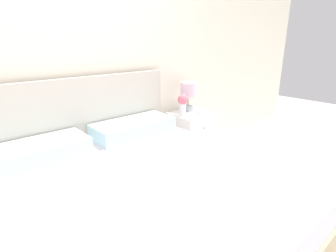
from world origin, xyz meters
name	(u,v)px	position (x,y,z in m)	size (l,w,h in m)	color
ground_plane	(85,189)	(0.00, 0.00, 0.00)	(12.00, 12.00, 0.00)	silver
wall_back	(67,57)	(0.00, 0.07, 1.30)	(8.00, 0.06, 2.60)	silver
bed	(136,205)	(0.00, -0.92, 0.30)	(1.94, 1.99, 1.13)	tan
nightstand	(190,137)	(1.29, -0.23, 0.31)	(0.44, 0.43, 0.62)	white
table_lamp	(189,92)	(1.33, -0.14, 0.85)	(0.20, 0.20, 0.35)	#A8B2BC
flower_vase	(183,102)	(1.14, -0.24, 0.77)	(0.12, 0.12, 0.24)	white
teacup	(201,111)	(1.35, -0.32, 0.65)	(0.11, 0.11, 0.07)	white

